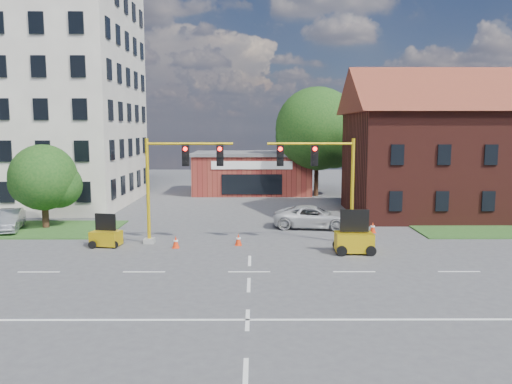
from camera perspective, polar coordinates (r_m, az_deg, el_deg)
ground at (r=23.99m, az=-0.78°, el=-9.11°), size 120.00×120.00×0.00m
lane_markings at (r=21.13m, az=-0.86°, el=-11.39°), size 60.00×36.00×0.01m
office_block at (r=49.41m, az=-24.84°, el=10.70°), size 18.40×15.40×20.60m
brick_shop at (r=53.20m, az=-0.46°, el=2.28°), size 12.40×8.40×4.30m
townhouse_row at (r=42.88m, az=24.39°, el=5.49°), size 21.00×11.00×11.50m
tree_large at (r=50.54m, az=7.45°, el=6.86°), size 8.71×8.30×10.91m
tree_nw_front at (r=36.56m, az=-22.74°, el=1.32°), size 4.69×4.47×5.73m
signal_mast_west at (r=29.52m, az=-9.16°, el=1.63°), size 5.30×0.60×6.20m
signal_mast_east at (r=29.45m, az=7.84°, el=1.65°), size 5.30×0.60×6.20m
trailer_west at (r=30.16m, az=-16.77°, el=-4.90°), size 1.80×1.39×1.83m
trailer_east at (r=27.89m, az=11.14°, el=-5.41°), size 2.04×1.38×2.29m
cone_a at (r=29.20m, az=-2.03°, el=-5.46°), size 0.40×0.40×0.70m
cone_b at (r=28.92m, az=-9.16°, el=-5.68°), size 0.40×0.40×0.70m
cone_c at (r=31.07m, az=11.98°, el=-4.84°), size 0.40×0.40×0.70m
cone_d at (r=33.57m, az=13.20°, el=-3.98°), size 0.40×0.40×0.70m
pickup_white at (r=34.41m, az=6.57°, el=-2.86°), size 5.72×3.23×1.51m
sedan_silver_front at (r=37.01m, az=-26.46°, el=-2.92°), size 2.66×4.60×1.43m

